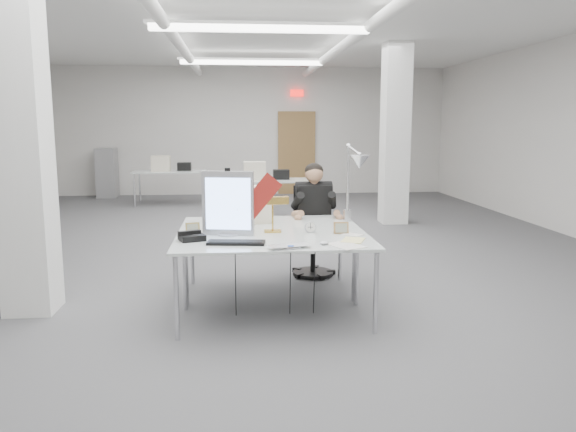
{
  "coord_description": "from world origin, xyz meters",
  "views": [
    {
      "loc": [
        -0.32,
        -7.41,
        1.79
      ],
      "look_at": [
        0.17,
        -2.0,
        0.89
      ],
      "focal_mm": 35.0,
      "sensor_mm": 36.0,
      "label": 1
    }
  ],
  "objects_px": {
    "seated_person": "(314,201)",
    "office_chair": "(313,230)",
    "laptop": "(291,248)",
    "beige_monitor": "(250,204)",
    "bankers_lamp": "(273,215)",
    "desk_main": "(274,242)",
    "desk_phone": "(192,237)",
    "monitor": "(228,203)",
    "architect_lamp": "(353,183)"
  },
  "relations": [
    {
      "from": "desk_main",
      "to": "seated_person",
      "type": "distance_m",
      "value": 1.58
    },
    {
      "from": "beige_monitor",
      "to": "bankers_lamp",
      "type": "bearing_deg",
      "value": -83.18
    },
    {
      "from": "beige_monitor",
      "to": "architect_lamp",
      "type": "bearing_deg",
      "value": -26.69
    },
    {
      "from": "office_chair",
      "to": "desk_phone",
      "type": "relative_size",
      "value": 5.16
    },
    {
      "from": "monitor",
      "to": "architect_lamp",
      "type": "height_order",
      "value": "architect_lamp"
    },
    {
      "from": "seated_person",
      "to": "beige_monitor",
      "type": "relative_size",
      "value": 2.45
    },
    {
      "from": "seated_person",
      "to": "office_chair",
      "type": "bearing_deg",
      "value": 88.53
    },
    {
      "from": "seated_person",
      "to": "bankers_lamp",
      "type": "distance_m",
      "value": 1.21
    },
    {
      "from": "office_chair",
      "to": "monitor",
      "type": "relative_size",
      "value": 1.84
    },
    {
      "from": "seated_person",
      "to": "laptop",
      "type": "height_order",
      "value": "seated_person"
    },
    {
      "from": "desk_main",
      "to": "laptop",
      "type": "bearing_deg",
      "value": -73.74
    },
    {
      "from": "bankers_lamp",
      "to": "desk_phone",
      "type": "height_order",
      "value": "bankers_lamp"
    },
    {
      "from": "desk_phone",
      "to": "beige_monitor",
      "type": "bearing_deg",
      "value": 40.11
    },
    {
      "from": "seated_person",
      "to": "desk_phone",
      "type": "height_order",
      "value": "seated_person"
    },
    {
      "from": "desk_phone",
      "to": "desk_main",
      "type": "bearing_deg",
      "value": -24.3
    },
    {
      "from": "architect_lamp",
      "to": "desk_main",
      "type": "bearing_deg",
      "value": -145.9
    },
    {
      "from": "monitor",
      "to": "office_chair",
      "type": "bearing_deg",
      "value": 64.03
    },
    {
      "from": "monitor",
      "to": "laptop",
      "type": "bearing_deg",
      "value": -39.34
    },
    {
      "from": "seated_person",
      "to": "monitor",
      "type": "xyz_separation_m",
      "value": [
        -0.97,
        -1.2,
        0.16
      ]
    },
    {
      "from": "desk_main",
      "to": "architect_lamp",
      "type": "height_order",
      "value": "architect_lamp"
    },
    {
      "from": "office_chair",
      "to": "desk_phone",
      "type": "bearing_deg",
      "value": -133.04
    },
    {
      "from": "bankers_lamp",
      "to": "laptop",
      "type": "bearing_deg",
      "value": -88.36
    },
    {
      "from": "office_chair",
      "to": "monitor",
      "type": "xyz_separation_m",
      "value": [
        -0.97,
        -1.25,
        0.5
      ]
    },
    {
      "from": "laptop",
      "to": "desk_main",
      "type": "bearing_deg",
      "value": 91.43
    },
    {
      "from": "office_chair",
      "to": "bankers_lamp",
      "type": "relative_size",
      "value": 3.26
    },
    {
      "from": "office_chair",
      "to": "monitor",
      "type": "distance_m",
      "value": 1.66
    },
    {
      "from": "office_chair",
      "to": "seated_person",
      "type": "distance_m",
      "value": 0.35
    },
    {
      "from": "laptop",
      "to": "beige_monitor",
      "type": "distance_m",
      "value": 1.41
    },
    {
      "from": "desk_main",
      "to": "seated_person",
      "type": "xyz_separation_m",
      "value": [
        0.56,
        1.47,
        0.16
      ]
    },
    {
      "from": "laptop",
      "to": "architect_lamp",
      "type": "relative_size",
      "value": 0.41
    },
    {
      "from": "desk_main",
      "to": "desk_phone",
      "type": "distance_m",
      "value": 0.74
    },
    {
      "from": "beige_monitor",
      "to": "architect_lamp",
      "type": "relative_size",
      "value": 0.45
    },
    {
      "from": "bankers_lamp",
      "to": "seated_person",
      "type": "bearing_deg",
      "value": 57.17
    },
    {
      "from": "desk_main",
      "to": "bankers_lamp",
      "type": "height_order",
      "value": "bankers_lamp"
    },
    {
      "from": "office_chair",
      "to": "bankers_lamp",
      "type": "bearing_deg",
      "value": -117.4
    },
    {
      "from": "desk_phone",
      "to": "beige_monitor",
      "type": "relative_size",
      "value": 0.55
    },
    {
      "from": "bankers_lamp",
      "to": "architect_lamp",
      "type": "distance_m",
      "value": 0.94
    },
    {
      "from": "monitor",
      "to": "laptop",
      "type": "xyz_separation_m",
      "value": [
        0.52,
        -0.65,
        -0.29
      ]
    },
    {
      "from": "desk_phone",
      "to": "seated_person",
      "type": "bearing_deg",
      "value": 28.05
    },
    {
      "from": "desk_main",
      "to": "beige_monitor",
      "type": "bearing_deg",
      "value": 100.8
    },
    {
      "from": "laptop",
      "to": "architect_lamp",
      "type": "height_order",
      "value": "architect_lamp"
    },
    {
      "from": "architect_lamp",
      "to": "office_chair",
      "type": "bearing_deg",
      "value": 104.01
    },
    {
      "from": "office_chair",
      "to": "beige_monitor",
      "type": "xyz_separation_m",
      "value": [
        -0.75,
        -0.53,
        0.39
      ]
    },
    {
      "from": "seated_person",
      "to": "desk_main",
      "type": "bearing_deg",
      "value": -112.22
    },
    {
      "from": "beige_monitor",
      "to": "office_chair",
      "type": "bearing_deg",
      "value": 23.86
    },
    {
      "from": "desk_main",
      "to": "bankers_lamp",
      "type": "bearing_deg",
      "value": 88.7
    },
    {
      "from": "beige_monitor",
      "to": "laptop",
      "type": "bearing_deg",
      "value": -89.16
    },
    {
      "from": "monitor",
      "to": "desk_phone",
      "type": "relative_size",
      "value": 2.79
    },
    {
      "from": "desk_phone",
      "to": "architect_lamp",
      "type": "xyz_separation_m",
      "value": [
        1.59,
        0.65,
        0.41
      ]
    },
    {
      "from": "beige_monitor",
      "to": "desk_phone",
      "type": "bearing_deg",
      "value": -132.0
    }
  ]
}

